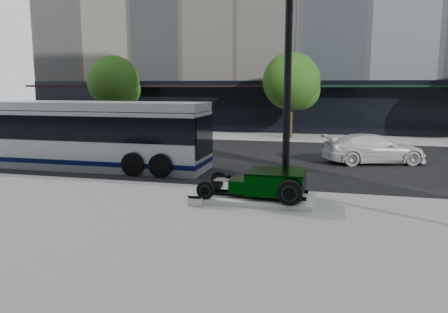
% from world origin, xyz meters
% --- Properties ---
extents(ground, '(120.00, 120.00, 0.00)m').
position_xyz_m(ground, '(0.00, 0.00, 0.00)').
color(ground, black).
rests_on(ground, ground).
extents(sidewalk_near, '(70.00, 17.00, 0.12)m').
position_xyz_m(sidewalk_near, '(0.00, -10.50, 0.06)').
color(sidewalk_near, gray).
rests_on(sidewalk_near, ground).
extents(sidewalk_far, '(70.00, 4.00, 0.12)m').
position_xyz_m(sidewalk_far, '(0.00, 14.00, 0.06)').
color(sidewalk_far, gray).
rests_on(sidewalk_far, ground).
extents(street_trees, '(29.80, 3.80, 5.70)m').
position_xyz_m(street_trees, '(1.15, 13.07, 3.77)').
color(street_trees, black).
rests_on(street_trees, sidewalk_far).
extents(display_plinth, '(3.40, 1.80, 0.15)m').
position_xyz_m(display_plinth, '(1.69, -3.57, 0.20)').
color(display_plinth, silver).
rests_on(display_plinth, sidewalk_near).
extents(hot_rod, '(3.22, 2.00, 0.81)m').
position_xyz_m(hot_rod, '(2.02, -3.57, 0.70)').
color(hot_rod, black).
rests_on(hot_rod, display_plinth).
extents(info_plaque, '(0.42, 0.33, 0.31)m').
position_xyz_m(info_plaque, '(-0.03, -4.57, 0.24)').
color(info_plaque, silver).
rests_on(info_plaque, sidewalk_near).
extents(lamppost, '(0.43, 0.43, 7.84)m').
position_xyz_m(lamppost, '(2.37, -2.20, 3.74)').
color(lamppost, black).
rests_on(lamppost, sidewalk_near).
extents(transit_bus, '(12.12, 2.88, 2.92)m').
position_xyz_m(transit_bus, '(-7.33, 0.70, 1.49)').
color(transit_bus, silver).
rests_on(transit_bus, ground).
extents(white_sedan, '(5.09, 3.26, 1.37)m').
position_xyz_m(white_sedan, '(5.74, 4.93, 0.69)').
color(white_sedan, silver).
rests_on(white_sedan, ground).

